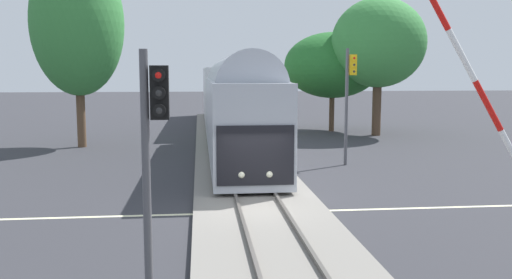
# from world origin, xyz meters

# --- Properties ---
(ground_plane) EXTENTS (220.00, 220.00, 0.00)m
(ground_plane) POSITION_xyz_m (0.00, 0.00, 0.00)
(ground_plane) COLOR #333338
(road_centre_stripe) EXTENTS (44.00, 0.20, 0.01)m
(road_centre_stripe) POSITION_xyz_m (0.00, 0.00, 0.00)
(road_centre_stripe) COLOR beige
(road_centre_stripe) RESTS_ON ground
(railway_track) EXTENTS (4.40, 80.00, 0.32)m
(railway_track) POSITION_xyz_m (0.00, 0.00, 0.10)
(railway_track) COLOR gray
(railway_track) RESTS_ON ground
(commuter_train) EXTENTS (3.04, 39.62, 5.16)m
(commuter_train) POSITION_xyz_m (0.00, 19.76, 2.79)
(commuter_train) COLOR #B2B7C1
(commuter_train) RESTS_ON railway_track
(traffic_signal_median) EXTENTS (0.53, 0.38, 5.05)m
(traffic_signal_median) POSITION_xyz_m (-2.82, -7.20, 3.39)
(traffic_signal_median) COLOR #4C4C51
(traffic_signal_median) RESTS_ON ground
(traffic_signal_far_side) EXTENTS (0.53, 0.38, 5.76)m
(traffic_signal_far_side) POSITION_xyz_m (5.40, 8.67, 3.86)
(traffic_signal_far_side) COLOR #4C4C51
(traffic_signal_far_side) RESTS_ON ground
(elm_centre_background) EXTENTS (7.47, 7.47, 7.66)m
(elm_centre_background) POSITION_xyz_m (8.34, 24.00, 5.12)
(elm_centre_background) COLOR #4C3828
(elm_centre_background) RESTS_ON ground
(oak_behind_train) EXTENTS (5.53, 5.53, 11.91)m
(oak_behind_train) POSITION_xyz_m (-9.21, 16.77, 7.51)
(oak_behind_train) COLOR brown
(oak_behind_train) RESTS_ON ground
(oak_far_right) EXTENTS (6.75, 6.75, 9.90)m
(oak_far_right) POSITION_xyz_m (10.90, 20.87, 6.67)
(oak_far_right) COLOR #4C3828
(oak_far_right) RESTS_ON ground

